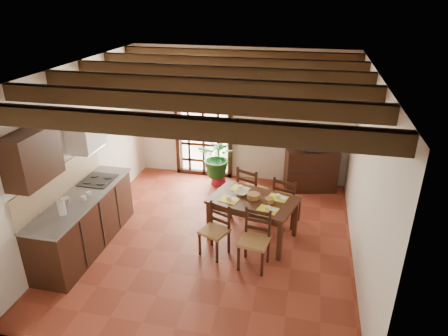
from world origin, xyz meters
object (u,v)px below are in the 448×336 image
(pendant_lamp, at_px, (257,117))
(kitchen_counter, at_px, (84,221))
(chair_near_right, at_px, (254,250))
(dining_table, at_px, (253,204))
(sideboard, at_px, (311,170))
(chair_near_left, at_px, (215,239))
(chair_far_left, at_px, (251,199))
(chair_far_right, at_px, (286,208))
(crt_tv, at_px, (314,141))
(potted_plant, at_px, (218,159))

(pendant_lamp, bearing_deg, kitchen_counter, -160.34)
(kitchen_counter, xyz_separation_m, chair_near_right, (2.72, 0.07, -0.19))
(dining_table, bearing_deg, sideboard, 81.35)
(kitchen_counter, height_order, chair_near_left, kitchen_counter)
(kitchen_counter, height_order, sideboard, kitchen_counter)
(dining_table, relative_size, chair_far_left, 1.58)
(kitchen_counter, relative_size, chair_far_left, 2.33)
(kitchen_counter, bearing_deg, chair_near_right, 1.45)
(chair_far_right, bearing_deg, chair_near_right, 92.27)
(chair_far_left, xyz_separation_m, pendant_lamp, (0.14, -0.65, 1.78))
(kitchen_counter, height_order, dining_table, kitchen_counter)
(chair_near_right, height_order, chair_far_left, chair_far_left)
(crt_tv, bearing_deg, pendant_lamp, -120.46)
(kitchen_counter, bearing_deg, potted_plant, 59.27)
(dining_table, bearing_deg, chair_near_left, -115.93)
(crt_tv, height_order, pendant_lamp, pendant_lamp)
(dining_table, bearing_deg, kitchen_counter, -146.81)
(chair_near_left, distance_m, potted_plant, 2.47)
(chair_near_right, distance_m, pendant_lamp, 1.99)
(pendant_lamp, bearing_deg, chair_far_right, 42.95)
(sideboard, xyz_separation_m, potted_plant, (-1.91, -0.18, 0.13))
(chair_far_right, distance_m, pendant_lamp, 1.92)
(sideboard, bearing_deg, pendant_lamp, -127.75)
(chair_near_left, xyz_separation_m, chair_far_right, (1.02, 1.15, 0.02))
(chair_far_left, distance_m, sideboard, 1.63)
(dining_table, distance_m, potted_plant, 2.08)
(potted_plant, bearing_deg, chair_far_left, -50.92)
(dining_table, height_order, crt_tv, crt_tv)
(chair_far_right, height_order, pendant_lamp, pendant_lamp)
(kitchen_counter, xyz_separation_m, dining_table, (2.58, 0.82, 0.16))
(chair_far_left, distance_m, potted_plant, 1.40)
(dining_table, height_order, pendant_lamp, pendant_lamp)
(chair_near_left, xyz_separation_m, sideboard, (1.41, 2.58, 0.17))
(crt_tv, xyz_separation_m, potted_plant, (-1.91, -0.18, -0.50))
(kitchen_counter, relative_size, dining_table, 1.47)
(chair_near_right, distance_m, crt_tv, 2.96)
(chair_far_right, bearing_deg, pendant_lamp, 60.80)
(potted_plant, xyz_separation_m, pendant_lamp, (1.01, -1.72, 1.51))
(chair_near_left, xyz_separation_m, chair_near_right, (0.65, -0.18, 0.02))
(chair_near_right, xyz_separation_m, crt_tv, (0.76, 2.75, 0.78))
(chair_near_right, relative_size, crt_tv, 2.20)
(dining_table, relative_size, crt_tv, 3.70)
(chair_near_right, xyz_separation_m, pendant_lamp, (-0.14, 0.85, 1.79))
(chair_near_left, bearing_deg, chair_far_right, 71.23)
(chair_near_right, xyz_separation_m, chair_far_left, (-0.28, 1.51, 0.02))
(crt_tv, height_order, potted_plant, potted_plant)
(chair_far_left, xyz_separation_m, chair_far_right, (0.65, -0.18, -0.01))
(sideboard, bearing_deg, chair_far_left, -142.27)
(sideboard, relative_size, crt_tv, 2.49)
(chair_far_left, height_order, sideboard, chair_far_left)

